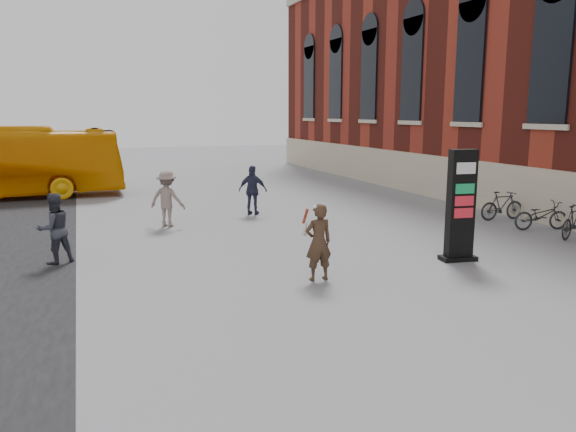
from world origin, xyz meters
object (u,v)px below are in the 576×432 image
object	(u,v)px
pedestrian_b	(167,199)
bike_7	(502,206)
bike_6	(541,215)
woman	(318,241)
info_pylon	(461,206)
pedestrian_c	(253,190)
bike_5	(574,221)
pedestrian_a	(54,229)

from	to	relation	value
pedestrian_b	bike_7	world-z (taller)	pedestrian_b
bike_6	woman	bearing A→B (deg)	119.53
info_pylon	woman	size ratio (longest dim) A/B	1.62
woman	info_pylon	bearing A→B (deg)	-177.07
bike_7	pedestrian_c	bearing A→B (deg)	66.72
info_pylon	bike_6	bearing A→B (deg)	32.23
bike_6	info_pylon	bearing A→B (deg)	128.14
bike_5	bike_6	distance (m)	1.26
woman	bike_6	distance (m)	8.99
pedestrian_c	bike_7	xyz separation A→B (m)	(7.64, -3.91, -0.39)
bike_6	pedestrian_b	bearing A→B (deg)	80.54
bike_5	bike_7	size ratio (longest dim) A/B	1.00
info_pylon	pedestrian_a	distance (m)	9.86
bike_7	pedestrian_b	bearing A→B (deg)	79.06
info_pylon	pedestrian_c	distance (m)	8.35
pedestrian_a	bike_5	bearing A→B (deg)	146.59
pedestrian_b	bike_6	distance (m)	11.76
woman	bike_7	distance (m)	9.61
pedestrian_a	woman	bearing A→B (deg)	123.00
pedestrian_a	bike_6	size ratio (longest dim) A/B	0.99
pedestrian_a	pedestrian_c	size ratio (longest dim) A/B	0.97
bike_6	bike_7	xyz separation A→B (m)	(0.00, 1.74, 0.04)
pedestrian_a	pedestrian_b	xyz separation A→B (m)	(3.22, 3.58, 0.04)
pedestrian_b	bike_5	xyz separation A→B (m)	(10.82, -5.85, -0.40)
pedestrian_c	bike_5	bearing A→B (deg)	171.08
bike_6	bike_7	world-z (taller)	bike_7
pedestrian_c	bike_6	bearing A→B (deg)	176.74
pedestrian_a	bike_7	world-z (taller)	pedestrian_a
pedestrian_c	woman	bearing A→B (deg)	116.29
info_pylon	pedestrian_a	xyz separation A→B (m)	(-9.32, 3.16, -0.51)
info_pylon	bike_5	size ratio (longest dim) A/B	1.66
pedestrian_a	bike_6	world-z (taller)	pedestrian_a
pedestrian_c	info_pylon	bearing A→B (deg)	143.78
pedestrian_c	bike_6	distance (m)	9.51
bike_5	bike_7	xyz separation A→B (m)	(0.00, 3.00, -0.00)
woman	pedestrian_a	xyz separation A→B (m)	(-5.41, 3.48, -0.01)
pedestrian_a	bike_6	xyz separation A→B (m)	(14.03, -1.00, -0.40)
pedestrian_c	pedestrian_b	bearing A→B (deg)	51.71
woman	bike_7	xyz separation A→B (m)	(8.63, 4.21, -0.37)
pedestrian_a	bike_6	bearing A→B (deg)	151.68
pedestrian_b	pedestrian_c	bearing A→B (deg)	-127.63
pedestrian_a	info_pylon	bearing A→B (deg)	137.03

